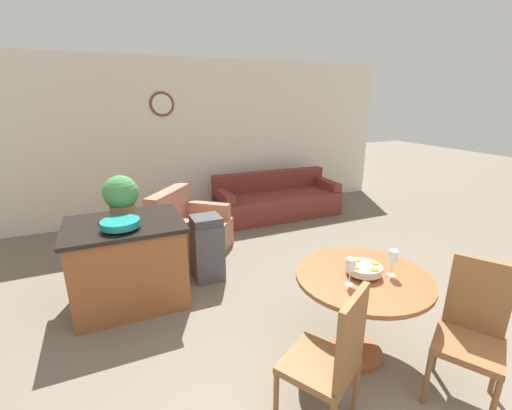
{
  "coord_description": "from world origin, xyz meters",
  "views": [
    {
      "loc": [
        -1.34,
        -0.77,
        2.07
      ],
      "look_at": [
        0.1,
        2.48,
        0.95
      ],
      "focal_mm": 24.0,
      "sensor_mm": 36.0,
      "label": 1
    }
  ],
  "objects": [
    {
      "name": "wall_back",
      "position": [
        -0.0,
        5.25,
        1.35
      ],
      "size": [
        8.0,
        0.09,
        2.7
      ],
      "color": "silver",
      "rests_on": "ground_plane"
    },
    {
      "name": "dining_table",
      "position": [
        0.39,
        1.06,
        0.58
      ],
      "size": [
        1.05,
        1.05,
        0.75
      ],
      "color": "brown",
      "rests_on": "ground_plane"
    },
    {
      "name": "dining_chair_near_left",
      "position": [
        -0.22,
        0.61,
        0.55
      ],
      "size": [
        0.57,
        0.57,
        1.02
      ],
      "rotation": [
        0.0,
        0.0,
        6.81
      ],
      "color": "brown",
      "rests_on": "ground_plane"
    },
    {
      "name": "dining_chair_near_right",
      "position": [
        0.84,
        0.45,
        0.55
      ],
      "size": [
        0.57,
        0.57,
        1.02
      ],
      "rotation": [
        0.0,
        0.0,
        8.38
      ],
      "color": "brown",
      "rests_on": "ground_plane"
    },
    {
      "name": "fruit_bowl",
      "position": [
        0.39,
        1.06,
        0.8
      ],
      "size": [
        0.27,
        0.27,
        0.11
      ],
      "color": "#B7B29E",
      "rests_on": "dining_table"
    },
    {
      "name": "wine_glass_left",
      "position": [
        0.19,
        0.98,
        0.9
      ],
      "size": [
        0.07,
        0.07,
        0.21
      ],
      "color": "silver",
      "rests_on": "dining_table"
    },
    {
      "name": "wine_glass_right",
      "position": [
        0.58,
        0.97,
        0.9
      ],
      "size": [
        0.07,
        0.07,
        0.21
      ],
      "color": "silver",
      "rests_on": "dining_table"
    },
    {
      "name": "kitchen_island",
      "position": [
        -1.25,
        2.67,
        0.44
      ],
      "size": [
        1.12,
        0.88,
        0.88
      ],
      "color": "brown",
      "rests_on": "ground_plane"
    },
    {
      "name": "teal_bowl",
      "position": [
        -1.29,
        2.48,
        0.94
      ],
      "size": [
        0.36,
        0.36,
        0.09
      ],
      "color": "teal",
      "rests_on": "kitchen_island"
    },
    {
      "name": "potted_plant",
      "position": [
        -1.24,
        2.88,
        1.11
      ],
      "size": [
        0.35,
        0.35,
        0.43
      ],
      "color": "#A36642",
      "rests_on": "kitchen_island"
    },
    {
      "name": "trash_bin",
      "position": [
        -0.38,
        2.79,
        0.39
      ],
      "size": [
        0.34,
        0.32,
        0.78
      ],
      "color": "#47474C",
      "rests_on": "ground_plane"
    },
    {
      "name": "couch",
      "position": [
        1.42,
        4.52,
        0.27
      ],
      "size": [
        2.21,
        0.9,
        0.76
      ],
      "rotation": [
        0.0,
        0.0,
        -0.01
      ],
      "color": "maroon",
      "rests_on": "ground_plane"
    },
    {
      "name": "armchair",
      "position": [
        -0.4,
        3.62,
        0.29
      ],
      "size": [
        1.24,
        1.24,
        0.86
      ],
      "rotation": [
        0.0,
        0.0,
        0.88
      ],
      "color": "#A87056",
      "rests_on": "ground_plane"
    }
  ]
}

